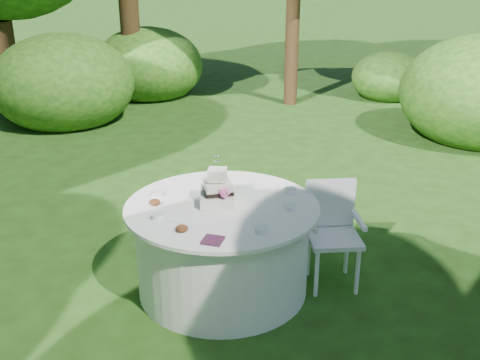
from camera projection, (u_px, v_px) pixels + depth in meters
name	position (u px, v px, depth m)	size (l,w,h in m)	color
ground	(223.00, 288.00, 4.76)	(80.00, 80.00, 0.00)	#1F370F
napkins	(213.00, 240.00, 3.89)	(0.14, 0.14, 0.02)	#491F3A
feather_plume	(188.00, 222.00, 4.17)	(0.48, 0.07, 0.01)	white
table	(223.00, 247.00, 4.62)	(1.56, 1.56, 0.77)	silver
cake	(218.00, 191.00, 4.45)	(0.34, 0.34, 0.41)	silver
chair	(332.00, 225.00, 4.70)	(0.54, 0.54, 0.89)	silver
votives	(227.00, 201.00, 4.49)	(1.21, 0.96, 0.04)	silver
petal_cups	(168.00, 215.00, 4.25)	(0.47, 0.47, 0.05)	#562D16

